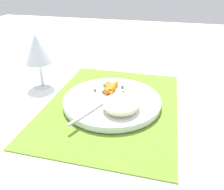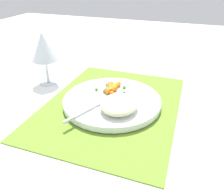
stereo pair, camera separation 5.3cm
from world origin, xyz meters
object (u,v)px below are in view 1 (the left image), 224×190
rice_mound (121,104)px  wine_glass (37,50)px  carrot_portion (110,88)px  fork (102,103)px  plate (112,101)px

rice_mound → wine_glass: 0.31m
carrot_portion → fork: carrot_portion is taller
plate → carrot_portion: (0.04, 0.02, 0.02)m
rice_mound → carrot_portion: size_ratio=1.41×
plate → fork: fork is taller
fork → carrot_portion: bearing=-0.6°
carrot_portion → wine_glass: size_ratio=0.44×
plate → wine_glass: 0.28m
plate → fork: 0.04m
plate → rice_mound: (-0.05, -0.04, 0.02)m
wine_glass → plate: bearing=-104.7°
rice_mound → fork: bearing=79.0°
plate → fork: bearing=156.2°
carrot_portion → fork: bearing=179.4°
carrot_portion → rice_mound: bearing=-150.7°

